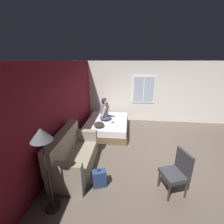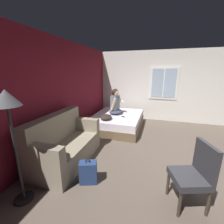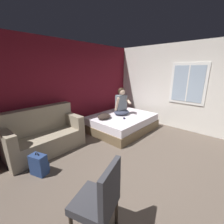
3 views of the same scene
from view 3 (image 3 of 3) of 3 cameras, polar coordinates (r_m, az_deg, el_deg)
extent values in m
plane|color=brown|center=(3.01, 14.02, -24.21)|extent=(40.00, 40.00, 0.00)
cube|color=maroon|center=(4.53, -19.95, 7.89)|extent=(10.77, 0.16, 2.70)
cube|color=silver|center=(5.18, 31.27, 7.45)|extent=(0.16, 7.19, 2.70)
cube|color=white|center=(5.17, 26.92, 9.55)|extent=(0.02, 1.04, 1.24)
cube|color=#9EB2C6|center=(5.15, 26.87, 9.54)|extent=(0.01, 0.88, 1.08)
cube|color=white|center=(5.15, 26.87, 9.54)|extent=(0.01, 0.04, 1.08)
cube|color=brown|center=(4.95, 3.75, -5.17)|extent=(2.03, 1.60, 0.26)
cube|color=silver|center=(4.86, 3.80, -2.54)|extent=(1.97, 1.55, 0.22)
cube|color=gray|center=(3.98, -23.66, -10.68)|extent=(1.71, 0.83, 0.44)
cube|color=gray|center=(4.05, -26.31, -2.59)|extent=(1.70, 0.27, 0.60)
cube|color=gray|center=(3.63, -35.28, -8.42)|extent=(0.19, 0.80, 0.32)
cube|color=gray|center=(4.17, -14.84, -2.95)|extent=(0.19, 0.80, 0.32)
cylinder|color=#382D23|center=(2.38, -8.52, -30.49)|extent=(0.04, 0.04, 0.40)
cylinder|color=#382D23|center=(2.26, 1.69, -33.60)|extent=(0.04, 0.04, 0.40)
cube|color=#333338|center=(2.01, -6.69, -31.07)|extent=(0.59, 0.59, 0.10)
cube|color=#333338|center=(1.74, -0.63, -26.68)|extent=(0.45, 0.21, 0.48)
ellipsoid|color=#383D51|center=(4.91, 3.71, -0.04)|extent=(0.61, 0.55, 0.16)
cube|color=slate|center=(4.86, 3.49, 3.69)|extent=(0.37, 0.27, 0.48)
cylinder|color=beige|center=(4.70, 1.94, 3.05)|extent=(0.13, 0.22, 0.44)
cylinder|color=beige|center=(4.88, 5.67, 4.90)|extent=(0.16, 0.38, 0.29)
sphere|color=beige|center=(4.78, 3.71, 7.69)|extent=(0.21, 0.21, 0.21)
ellipsoid|color=black|center=(4.79, 3.56, 7.90)|extent=(0.27, 0.27, 0.23)
cube|color=navy|center=(3.27, -26.18, -17.56)|extent=(0.27, 0.34, 0.40)
cube|color=navy|center=(3.38, -24.47, -17.99)|extent=(0.13, 0.24, 0.18)
torus|color=black|center=(3.16, -26.67, -14.28)|extent=(0.04, 0.09, 0.09)
ellipsoid|color=#2D231E|center=(4.51, -3.03, -1.64)|extent=(0.55, 0.47, 0.14)
cube|color=black|center=(4.54, 4.68, -2.41)|extent=(0.15, 0.15, 0.01)
camera|label=1|loc=(2.84, -93.20, 15.89)|focal=24.00mm
camera|label=2|loc=(1.97, -84.70, 1.18)|focal=24.00mm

